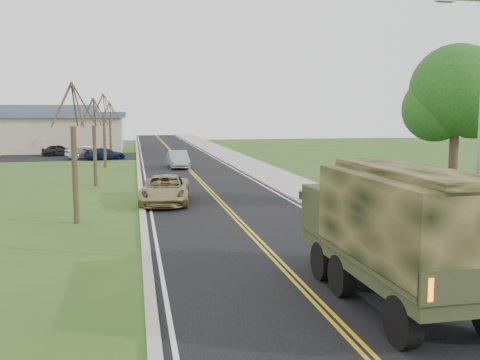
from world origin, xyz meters
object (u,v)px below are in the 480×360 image
object	(u,v)px
suv_champagne	(165,190)
pickup_navy	(438,200)
sedan_silver	(178,160)
military_truck	(395,225)
utility_box_near	(455,235)

from	to	relation	value
suv_champagne	pickup_navy	size ratio (longest dim) A/B	0.97
sedan_silver	suv_champagne	bearing A→B (deg)	-98.44
suv_champagne	pickup_navy	xyz separation A→B (m)	(12.08, -6.14, 0.06)
military_truck	utility_box_near	xyz separation A→B (m)	(4.74, 4.64, -1.51)
military_truck	pickup_navy	world-z (taller)	military_truck
suv_champagne	sedan_silver	distance (m)	18.09
military_truck	utility_box_near	size ratio (longest dim) A/B	8.85
sedan_silver	pickup_navy	bearing A→B (deg)	-69.25
military_truck	suv_champagne	world-z (taller)	military_truck
military_truck	pickup_navy	size ratio (longest dim) A/B	1.28
sedan_silver	pickup_navy	xyz separation A→B (m)	(9.94, -24.10, 0.06)
suv_champagne	utility_box_near	bearing A→B (deg)	-44.04
utility_box_near	sedan_silver	bearing A→B (deg)	83.36
suv_champagne	military_truck	bearing A→B (deg)	-67.20
suv_champagne	utility_box_near	size ratio (longest dim) A/B	6.67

